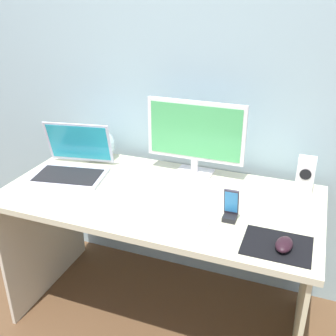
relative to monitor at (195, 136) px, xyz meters
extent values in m
plane|color=brown|center=(-0.08, -0.26, -0.93)|extent=(8.00, 8.00, 0.00)
cube|color=#96B5BD|center=(-0.08, 0.18, 0.32)|extent=(6.00, 0.04, 2.50)
cube|color=beige|center=(-0.08, -0.26, -0.22)|extent=(1.44, 0.72, 0.03)
cube|color=beige|center=(-0.77, -0.26, -0.58)|extent=(0.02, 0.68, 0.69)
cube|color=beige|center=(0.60, -0.26, -0.58)|extent=(0.02, 0.68, 0.69)
cube|color=silver|center=(0.00, 0.00, -0.20)|extent=(0.18, 0.14, 0.01)
cylinder|color=silver|center=(0.00, 0.00, -0.16)|extent=(0.04, 0.04, 0.07)
cube|color=silver|center=(0.00, 0.00, 0.02)|extent=(0.49, 0.02, 0.30)
cube|color=#4CB266|center=(0.00, -0.01, 0.02)|extent=(0.45, 0.00, 0.26)
cube|color=white|center=(0.53, 0.01, -0.12)|extent=(0.08, 0.08, 0.17)
cylinder|color=black|center=(0.53, -0.03, -0.10)|extent=(0.05, 0.00, 0.05)
cube|color=silver|center=(-0.57, -0.25, -0.20)|extent=(0.39, 0.30, 0.02)
cube|color=black|center=(-0.57, -0.27, -0.19)|extent=(0.34, 0.24, 0.00)
cube|color=silver|center=(-0.60, -0.11, -0.08)|extent=(0.35, 0.13, 0.23)
cube|color=#26A5BF|center=(-0.60, -0.11, -0.08)|extent=(0.33, 0.11, 0.20)
sphere|color=silver|center=(-0.55, 0.01, -0.13)|extent=(0.17, 0.17, 0.17)
cube|color=white|center=(0.01, -0.48, -0.20)|extent=(0.38, 0.13, 0.01)
cube|color=black|center=(0.47, -0.47, -0.21)|extent=(0.25, 0.20, 0.00)
ellipsoid|color=black|center=(0.49, -0.49, -0.19)|extent=(0.07, 0.11, 0.04)
cube|color=black|center=(0.27, -0.36, -0.20)|extent=(0.06, 0.05, 0.02)
cube|color=#37323F|center=(0.27, -0.35, -0.13)|extent=(0.06, 0.03, 0.12)
cube|color=#338CD8|center=(0.27, -0.36, -0.13)|extent=(0.05, 0.02, 0.10)
camera|label=1|loc=(0.52, -1.75, 0.67)|focal=42.72mm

